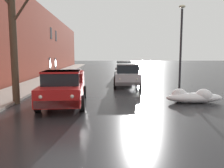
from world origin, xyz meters
TOP-DOWN VIEW (x-y plane):
  - left_sidewalk_slab at (-5.91, 18.00)m, footprint 2.50×80.00m
  - brick_townhouse_facade at (-7.66, 18.02)m, footprint 0.63×80.00m
  - snow_bank_along_left_kerb at (4.61, 8.62)m, footprint 2.98×1.03m
  - snow_bank_mid_block_left at (-4.80, 25.39)m, footprint 2.91×0.94m
  - snow_bank_near_corner_right at (4.79, 31.80)m, footprint 1.62×1.31m
  - snow_bank_along_right_kerb at (-4.12, 30.10)m, footprint 2.40×1.50m
  - bare_tree_second_along_sidewalk at (-4.62, 8.79)m, footprint 2.14×2.86m
  - pickup_truck_red_approaching_near_lane at (-2.12, 8.38)m, footprint 2.33×5.39m
  - suv_silver_parked_kerbside_close at (1.79, 15.35)m, footprint 2.28×4.85m
  - suv_grey_parked_kerbside_mid at (2.30, 23.17)m, footprint 2.32×4.49m
  - street_lamp_post at (5.02, 12.07)m, footprint 0.44×0.24m

SIDE VIEW (x-z plane):
  - left_sidewalk_slab at x=-5.91m, z-range 0.00..0.14m
  - snow_bank_mid_block_left at x=-4.80m, z-range -0.08..0.63m
  - snow_bank_along_right_kerb at x=-4.12m, z-range -0.04..0.63m
  - snow_bank_along_left_kerb at x=4.61m, z-range -0.07..0.67m
  - snow_bank_near_corner_right at x=4.79m, z-range -0.03..0.86m
  - pickup_truck_red_approaching_near_lane at x=-2.12m, z-range 0.00..1.76m
  - suv_grey_parked_kerbside_mid at x=2.30m, z-range 0.08..1.90m
  - suv_silver_parked_kerbside_close at x=1.79m, z-range 0.08..1.90m
  - street_lamp_post at x=5.02m, z-range 0.35..6.07m
  - bare_tree_second_along_sidewalk at x=-4.62m, z-range -0.08..6.88m
  - brick_townhouse_facade at x=-7.66m, z-range 0.00..8.41m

